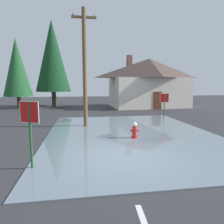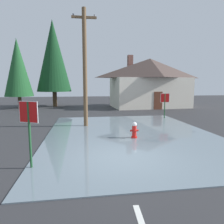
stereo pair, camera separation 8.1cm
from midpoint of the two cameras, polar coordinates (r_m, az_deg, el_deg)
The scene contains 10 objects.
ground_plane at distance 8.24m, azimuth 3.08°, elevation -12.88°, with size 80.00×80.00×0.10m, color #2D2D30.
flood_puddle at distance 11.82m, azimuth 5.11°, elevation -6.11°, with size 9.39×12.56×0.04m, color slate.
lane_stop_bar at distance 6.58m, azimuth -0.62°, elevation -17.89°, with size 3.77×0.30×0.01m, color silver.
stop_sign_near at distance 7.29m, azimuth -22.26°, elevation -2.37°, with size 0.66×0.32×2.30m.
fire_hydrant at distance 10.88m, azimuth 6.08°, elevation -5.11°, with size 0.44×0.38×0.88m.
utility_pole at distance 13.85m, azimuth -7.80°, elevation 12.51°, with size 1.60×0.28×7.67m.
stop_sign_far at distance 17.51m, azimuth 14.27°, elevation 3.10°, with size 0.74×0.09×2.09m.
house at distance 25.95m, azimuth 10.11°, elevation 8.20°, with size 10.01×6.25×6.40m.
pine_tree_tall_left at distance 26.29m, azimuth -25.12°, elevation 11.14°, with size 3.20×3.20×8.00m.
pine_tree_short_left at distance 27.38m, azimuth -16.39°, elevation 14.72°, with size 4.28×4.28×10.69m.
Camera 1 is at (-1.65, -7.53, 2.86)m, focal length 32.77 mm.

